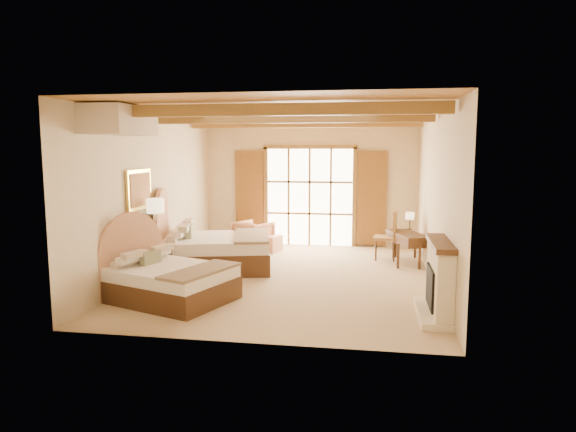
% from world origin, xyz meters
% --- Properties ---
extents(floor, '(7.00, 7.00, 0.00)m').
position_xyz_m(floor, '(0.00, 0.00, 0.00)').
color(floor, tan).
rests_on(floor, ground).
extents(wall_back, '(5.50, 0.00, 5.50)m').
position_xyz_m(wall_back, '(0.00, 3.50, 1.60)').
color(wall_back, beige).
rests_on(wall_back, ground).
extents(wall_left, '(0.00, 7.00, 7.00)m').
position_xyz_m(wall_left, '(-2.75, 0.00, 1.60)').
color(wall_left, beige).
rests_on(wall_left, ground).
extents(wall_right, '(0.00, 7.00, 7.00)m').
position_xyz_m(wall_right, '(2.75, 0.00, 1.60)').
color(wall_right, beige).
rests_on(wall_right, ground).
extents(ceiling, '(7.00, 7.00, 0.00)m').
position_xyz_m(ceiling, '(0.00, 0.00, 3.20)').
color(ceiling, '#A97736').
rests_on(ceiling, ground).
extents(ceiling_beams, '(5.39, 4.60, 0.18)m').
position_xyz_m(ceiling_beams, '(0.00, 0.00, 3.08)').
color(ceiling_beams, olive).
rests_on(ceiling_beams, ceiling).
extents(french_doors, '(3.95, 0.08, 2.60)m').
position_xyz_m(french_doors, '(0.00, 3.44, 1.25)').
color(french_doors, white).
rests_on(french_doors, ground).
extents(fireplace, '(0.46, 1.40, 1.16)m').
position_xyz_m(fireplace, '(2.60, -2.00, 0.51)').
color(fireplace, beige).
rests_on(fireplace, ground).
extents(painting, '(0.06, 0.95, 0.75)m').
position_xyz_m(painting, '(-2.70, -0.75, 1.75)').
color(painting, '#E0C84A').
rests_on(painting, wall_left).
extents(canopy_valance, '(0.70, 1.40, 0.45)m').
position_xyz_m(canopy_valance, '(-2.40, -2.00, 2.95)').
color(canopy_valance, beige).
rests_on(canopy_valance, ceiling).
extents(bed_near, '(2.37, 2.00, 1.25)m').
position_xyz_m(bed_near, '(-1.82, -1.86, 0.38)').
color(bed_near, '#462415').
rests_on(bed_near, floor).
extents(bed_far, '(2.64, 2.19, 1.49)m').
position_xyz_m(bed_far, '(-1.80, 0.45, 0.45)').
color(bed_far, '#462415').
rests_on(bed_far, floor).
extents(nightstand, '(0.56, 0.56, 0.66)m').
position_xyz_m(nightstand, '(-2.45, -0.41, 0.33)').
color(nightstand, '#462415').
rests_on(nightstand, floor).
extents(floor_lamp, '(0.33, 0.33, 1.56)m').
position_xyz_m(floor_lamp, '(-2.50, -0.52, 1.33)').
color(floor_lamp, '#3A2E17').
rests_on(floor_lamp, floor).
extents(armchair, '(1.07, 1.08, 0.73)m').
position_xyz_m(armchair, '(-1.28, 2.49, 0.37)').
color(armchair, tan).
rests_on(armchair, floor).
extents(ottoman, '(0.68, 0.68, 0.39)m').
position_xyz_m(ottoman, '(-0.90, 2.44, 0.20)').
color(ottoman, tan).
rests_on(ottoman, floor).
extents(desk, '(0.93, 1.35, 0.67)m').
position_xyz_m(desk, '(2.39, 1.66, 0.36)').
color(desk, '#462415').
rests_on(desk, floor).
extents(desk_chair, '(0.55, 0.55, 1.13)m').
position_xyz_m(desk_chair, '(1.94, 1.95, 0.35)').
color(desk_chair, olive).
rests_on(desk_chair, floor).
extents(desk_lamp, '(0.20, 0.20, 0.39)m').
position_xyz_m(desk_lamp, '(2.46, 2.19, 0.97)').
color(desk_lamp, '#3A2E17').
rests_on(desk_lamp, desk).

